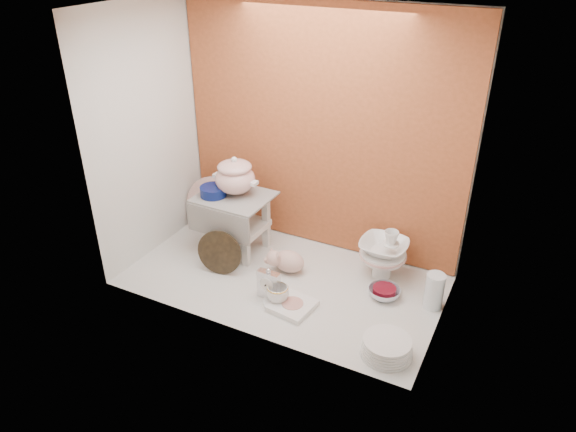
% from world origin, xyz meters
% --- Properties ---
extents(ground, '(1.80, 1.80, 0.00)m').
position_xyz_m(ground, '(0.00, 0.00, 0.00)').
color(ground, silver).
rests_on(ground, ground).
extents(niche_shell, '(1.86, 1.03, 1.53)m').
position_xyz_m(niche_shell, '(0.00, 0.18, 0.93)').
color(niche_shell, '#AD522B').
rests_on(niche_shell, ground).
extents(step_stool, '(0.44, 0.38, 0.38)m').
position_xyz_m(step_stool, '(-0.42, 0.16, 0.19)').
color(step_stool, silver).
rests_on(step_stool, ground).
extents(soup_tureen, '(0.32, 0.32, 0.25)m').
position_xyz_m(soup_tureen, '(-0.43, 0.20, 0.50)').
color(soup_tureen, white).
rests_on(soup_tureen, step_stool).
extents(cobalt_bowl, '(0.21, 0.21, 0.06)m').
position_xyz_m(cobalt_bowl, '(-0.54, 0.11, 0.41)').
color(cobalt_bowl, '#0B1754').
rests_on(cobalt_bowl, step_stool).
extents(floral_platter, '(0.40, 0.16, 0.38)m').
position_xyz_m(floral_platter, '(-0.69, 0.31, 0.19)').
color(floral_platter, silver).
rests_on(floral_platter, ground).
extents(blue_white_vase, '(0.27, 0.27, 0.25)m').
position_xyz_m(blue_white_vase, '(-0.62, 0.36, 0.12)').
color(blue_white_vase, white).
rests_on(blue_white_vase, ground).
extents(lacquer_tray, '(0.28, 0.10, 0.27)m').
position_xyz_m(lacquer_tray, '(-0.37, -0.10, 0.14)').
color(lacquer_tray, black).
rests_on(lacquer_tray, ground).
extents(mantel_clock, '(0.13, 0.05, 0.19)m').
position_xyz_m(mantel_clock, '(0.01, -0.19, 0.09)').
color(mantel_clock, silver).
rests_on(mantel_clock, ground).
extents(plush_pig, '(0.28, 0.23, 0.14)m').
position_xyz_m(plush_pig, '(-0.01, 0.09, 0.07)').
color(plush_pig, '#D3A394').
rests_on(plush_pig, ground).
extents(teacup_saucer, '(0.20, 0.20, 0.01)m').
position_xyz_m(teacup_saucer, '(0.07, -0.21, 0.01)').
color(teacup_saucer, white).
rests_on(teacup_saucer, ground).
extents(gold_rim_teacup, '(0.16, 0.16, 0.10)m').
position_xyz_m(gold_rim_teacup, '(0.07, -0.21, 0.06)').
color(gold_rim_teacup, white).
rests_on(gold_rim_teacup, teacup_saucer).
extents(lattice_dish, '(0.24, 0.24, 0.03)m').
position_xyz_m(lattice_dish, '(0.17, -0.21, 0.02)').
color(lattice_dish, white).
rests_on(lattice_dish, ground).
extents(dinner_plate_stack, '(0.30, 0.30, 0.09)m').
position_xyz_m(dinner_plate_stack, '(0.73, -0.33, 0.04)').
color(dinner_plate_stack, white).
rests_on(dinner_plate_stack, ground).
extents(crystal_bowl, '(0.20, 0.20, 0.06)m').
position_xyz_m(crystal_bowl, '(0.58, 0.11, 0.03)').
color(crystal_bowl, silver).
rests_on(crystal_bowl, ground).
extents(clear_glass_vase, '(0.10, 0.10, 0.21)m').
position_xyz_m(clear_glass_vase, '(0.84, 0.14, 0.10)').
color(clear_glass_vase, silver).
rests_on(clear_glass_vase, ground).
extents(porcelain_tower, '(0.29, 0.29, 0.32)m').
position_xyz_m(porcelain_tower, '(0.50, 0.30, 0.16)').
color(porcelain_tower, white).
rests_on(porcelain_tower, ground).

